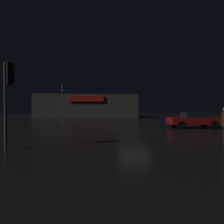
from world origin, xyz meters
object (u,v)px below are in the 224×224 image
traffic_signal_cross_left (63,94)px  car_near (194,120)px  store_building (87,106)px  traffic_signal_opposite (8,83)px

traffic_signal_cross_left → car_near: bearing=-26.5°
store_building → traffic_signal_opposite: bearing=-95.1°
store_building → traffic_signal_cross_left: bearing=-97.9°
traffic_signal_opposite → car_near: 15.25m
traffic_signal_opposite → car_near: (12.62, 8.30, -2.05)m
traffic_signal_opposite → car_near: bearing=33.3°
traffic_signal_opposite → car_near: size_ratio=0.82×
car_near → store_building: bearing=112.9°
car_near → traffic_signal_opposite: bearing=-146.7°
store_building → car_near: (9.82, -23.25, -1.42)m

